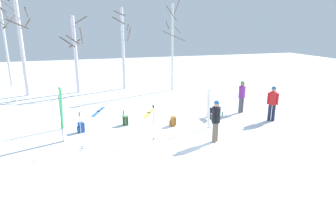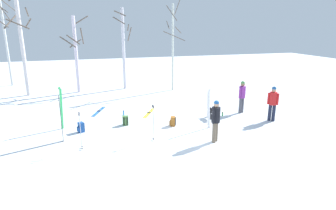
{
  "view_description": "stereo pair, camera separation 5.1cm",
  "coord_description": "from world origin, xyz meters",
  "px_view_note": "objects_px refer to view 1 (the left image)",
  "views": [
    {
      "loc": [
        -3.91,
        -10.41,
        4.52
      ],
      "look_at": [
        -0.29,
        1.51,
        1.0
      ],
      "focal_mm": 30.32,
      "sensor_mm": 36.0,
      "label": 1
    },
    {
      "loc": [
        -3.86,
        -10.42,
        4.52
      ],
      "look_at": [
        -0.29,
        1.51,
        1.0
      ],
      "focal_mm": 30.32,
      "sensor_mm": 36.0,
      "label": 2
    }
  ],
  "objects_px": {
    "water_bottle_1": "(222,114)",
    "ski_poles_0": "(81,130)",
    "ski_pair_planted_2": "(61,108)",
    "birch_tree_0": "(5,37)",
    "backpack_1": "(81,128)",
    "ski_poles_1": "(153,122)",
    "person_2": "(216,118)",
    "person_0": "(273,101)",
    "water_bottle_0": "(123,113)",
    "person_1": "(242,95)",
    "dog": "(211,111)",
    "backpack_2": "(173,121)",
    "birch_tree_1": "(21,40)",
    "backpack_0": "(125,121)",
    "ski_pair_planted_0": "(61,119)",
    "ski_pair_planted_1": "(209,109)",
    "ski_pair_lying_1": "(149,113)",
    "ski_pair_lying_0": "(99,111)",
    "birch_tree_4": "(172,46)",
    "birch_tree_3": "(123,48)",
    "birch_tree_2": "(76,53)"
  },
  "relations": [
    {
      "from": "backpack_2",
      "to": "birch_tree_3",
      "type": "distance_m",
      "value": 9.15
    },
    {
      "from": "ski_pair_planted_2",
      "to": "birch_tree_0",
      "type": "height_order",
      "value": "birch_tree_0"
    },
    {
      "from": "person_0",
      "to": "backpack_2",
      "type": "bearing_deg",
      "value": 171.96
    },
    {
      "from": "water_bottle_0",
      "to": "birch_tree_0",
      "type": "bearing_deg",
      "value": 125.6
    },
    {
      "from": "ski_poles_0",
      "to": "water_bottle_1",
      "type": "height_order",
      "value": "ski_poles_0"
    },
    {
      "from": "water_bottle_0",
      "to": "birch_tree_2",
      "type": "distance_m",
      "value": 7.09
    },
    {
      "from": "ski_pair_planted_2",
      "to": "ski_poles_1",
      "type": "height_order",
      "value": "ski_pair_planted_2"
    },
    {
      "from": "ski_pair_planted_1",
      "to": "ski_pair_lying_1",
      "type": "relative_size",
      "value": 1.13
    },
    {
      "from": "birch_tree_0",
      "to": "birch_tree_1",
      "type": "xyz_separation_m",
      "value": [
        1.75,
        -3.86,
        -0.05
      ]
    },
    {
      "from": "ski_pair_lying_0",
      "to": "water_bottle_0",
      "type": "height_order",
      "value": "water_bottle_0"
    },
    {
      "from": "ski_pair_planted_2",
      "to": "birch_tree_0",
      "type": "distance_m",
      "value": 12.31
    },
    {
      "from": "person_2",
      "to": "birch_tree_1",
      "type": "relative_size",
      "value": 0.25
    },
    {
      "from": "ski_pair_planted_0",
      "to": "birch_tree_1",
      "type": "xyz_separation_m",
      "value": [
        -2.62,
        8.9,
        2.66
      ]
    },
    {
      "from": "water_bottle_0",
      "to": "birch_tree_3",
      "type": "height_order",
      "value": "birch_tree_3"
    },
    {
      "from": "person_2",
      "to": "water_bottle_0",
      "type": "distance_m",
      "value": 5.51
    },
    {
      "from": "birch_tree_3",
      "to": "person_0",
      "type": "bearing_deg",
      "value": -58.36
    },
    {
      "from": "person_2",
      "to": "backpack_1",
      "type": "distance_m",
      "value": 5.83
    },
    {
      "from": "dog",
      "to": "water_bottle_1",
      "type": "xyz_separation_m",
      "value": [
        0.74,
        0.18,
        -0.29
      ]
    },
    {
      "from": "person_2",
      "to": "birch_tree_3",
      "type": "distance_m",
      "value": 11.27
    },
    {
      "from": "ski_pair_lying_0",
      "to": "backpack_0",
      "type": "distance_m",
      "value": 2.77
    },
    {
      "from": "person_1",
      "to": "ski_pair_planted_2",
      "type": "distance_m",
      "value": 8.98
    },
    {
      "from": "person_1",
      "to": "backpack_2",
      "type": "bearing_deg",
      "value": -167.31
    },
    {
      "from": "dog",
      "to": "water_bottle_0",
      "type": "xyz_separation_m",
      "value": [
        -4.14,
        1.77,
        -0.27
      ]
    },
    {
      "from": "ski_pair_lying_0",
      "to": "birch_tree_4",
      "type": "height_order",
      "value": "birch_tree_4"
    },
    {
      "from": "ski_poles_0",
      "to": "backpack_2",
      "type": "relative_size",
      "value": 3.29
    },
    {
      "from": "dog",
      "to": "ski_pair_planted_1",
      "type": "xyz_separation_m",
      "value": [
        -0.72,
        -1.22,
        0.52
      ]
    },
    {
      "from": "backpack_2",
      "to": "birch_tree_1",
      "type": "relative_size",
      "value": 0.06
    },
    {
      "from": "water_bottle_1",
      "to": "person_2",
      "type": "bearing_deg",
      "value": -122.22
    },
    {
      "from": "water_bottle_1",
      "to": "ski_poles_0",
      "type": "bearing_deg",
      "value": -162.74
    },
    {
      "from": "person_0",
      "to": "backpack_0",
      "type": "bearing_deg",
      "value": 168.27
    },
    {
      "from": "water_bottle_1",
      "to": "ski_pair_planted_1",
      "type": "bearing_deg",
      "value": -135.99
    },
    {
      "from": "backpack_2",
      "to": "ski_pair_planted_0",
      "type": "bearing_deg",
      "value": -174.78
    },
    {
      "from": "ski_pair_planted_1",
      "to": "ski_pair_lying_0",
      "type": "xyz_separation_m",
      "value": [
        -4.62,
        4.02,
        -0.9
      ]
    },
    {
      "from": "ski_pair_lying_1",
      "to": "birch_tree_3",
      "type": "distance_m",
      "value": 7.11
    },
    {
      "from": "ski_pair_planted_2",
      "to": "ski_pair_lying_0",
      "type": "relative_size",
      "value": 1.11
    },
    {
      "from": "ski_pair_lying_0",
      "to": "birch_tree_3",
      "type": "xyz_separation_m",
      "value": [
        2.24,
        5.37,
        2.97
      ]
    },
    {
      "from": "birch_tree_0",
      "to": "backpack_0",
      "type": "bearing_deg",
      "value": -58.58
    },
    {
      "from": "ski_poles_0",
      "to": "birch_tree_4",
      "type": "height_order",
      "value": "birch_tree_4"
    },
    {
      "from": "person_2",
      "to": "backpack_1",
      "type": "relative_size",
      "value": 3.9
    },
    {
      "from": "backpack_0",
      "to": "birch_tree_2",
      "type": "distance_m",
      "value": 8.4
    },
    {
      "from": "birch_tree_3",
      "to": "birch_tree_2",
      "type": "bearing_deg",
      "value": -176.85
    },
    {
      "from": "person_0",
      "to": "water_bottle_0",
      "type": "xyz_separation_m",
      "value": [
        -6.8,
        2.96,
        -0.86
      ]
    },
    {
      "from": "dog",
      "to": "ski_pair_planted_2",
      "type": "distance_m",
      "value": 7.08
    },
    {
      "from": "backpack_1",
      "to": "ski_pair_planted_2",
      "type": "bearing_deg",
      "value": 137.41
    },
    {
      "from": "birch_tree_2",
      "to": "ski_poles_0",
      "type": "bearing_deg",
      "value": -89.38
    },
    {
      "from": "ski_pair_lying_0",
      "to": "birch_tree_0",
      "type": "bearing_deg",
      "value": 123.57
    },
    {
      "from": "backpack_0",
      "to": "ski_poles_1",
      "type": "bearing_deg",
      "value": -69.56
    },
    {
      "from": "person_2",
      "to": "water_bottle_0",
      "type": "xyz_separation_m",
      "value": [
        -3.02,
        4.52,
        -0.86
      ]
    },
    {
      "from": "backpack_0",
      "to": "birch_tree_0",
      "type": "height_order",
      "value": "birch_tree_0"
    },
    {
      "from": "birch_tree_3",
      "to": "birch_tree_4",
      "type": "distance_m",
      "value": 3.53
    }
  ]
}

